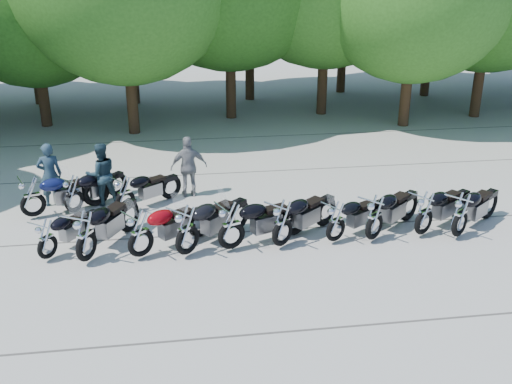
{
  "coord_description": "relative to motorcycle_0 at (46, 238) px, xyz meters",
  "views": [
    {
      "loc": [
        -1.97,
        -12.47,
        6.77
      ],
      "look_at": [
        0.0,
        1.5,
        1.1
      ],
      "focal_mm": 42.0,
      "sensor_mm": 36.0,
      "label": 1
    }
  ],
  "objects": [
    {
      "name": "motorcycle_5",
      "position": [
        5.57,
        -0.14,
        0.12
      ],
      "size": [
        2.37,
        2.16,
        1.39
      ],
      "primitive_type": null,
      "rotation": [
        0.0,
        0.0,
        2.27
      ],
      "color": "black",
      "rests_on": "ground"
    },
    {
      "name": "motorcycle_6",
      "position": [
        6.93,
        -0.06,
        0.04
      ],
      "size": [
        2.21,
        1.68,
        1.23
      ],
      "primitive_type": null,
      "rotation": [
        0.0,
        0.0,
        2.11
      ],
      "color": "black",
      "rests_on": "ground"
    },
    {
      "name": "rider_1",
      "position": [
        0.97,
        3.32,
        0.33
      ],
      "size": [
        1.06,
        0.93,
        1.82
      ],
      "primitive_type": "imported",
      "rotation": [
        0.0,
        0.0,
        3.46
      ],
      "color": "#1C323B",
      "rests_on": "ground"
    },
    {
      "name": "motorcycle_11",
      "position": [
        0.24,
        2.71,
        0.04
      ],
      "size": [
        1.99,
        2.08,
        1.25
      ],
      "primitive_type": null,
      "rotation": [
        0.0,
        0.0,
        2.4
      ],
      "color": "black",
      "rests_on": "ground"
    },
    {
      "name": "motorcycle_9",
      "position": [
        10.09,
        -0.25,
        0.11
      ],
      "size": [
        2.36,
        2.08,
        1.37
      ],
      "primitive_type": null,
      "rotation": [
        0.0,
        0.0,
        2.24
      ],
      "color": "black",
      "rests_on": "ground"
    },
    {
      "name": "motorcycle_7",
      "position": [
        7.9,
        -0.11,
        0.11
      ],
      "size": [
        2.34,
        2.14,
        1.38
      ],
      "primitive_type": null,
      "rotation": [
        0.0,
        0.0,
        2.27
      ],
      "color": "black",
      "rests_on": "ground"
    },
    {
      "name": "motorcycle_4",
      "position": [
        4.32,
        -0.14,
        0.13
      ],
      "size": [
        2.6,
        1.64,
        1.41
      ],
      "primitive_type": null,
      "rotation": [
        0.0,
        0.0,
        1.95
      ],
      "color": "black",
      "rests_on": "ground"
    },
    {
      "name": "motorcycle_12",
      "position": [
        1.64,
        2.51,
        0.03
      ],
      "size": [
        2.13,
        1.83,
        1.23
      ],
      "primitive_type": null,
      "rotation": [
        0.0,
        0.0,
        2.21
      ],
      "color": "black",
      "rests_on": "ground"
    },
    {
      "name": "motorcycle_3",
      "position": [
        3.26,
        -0.26,
        0.15
      ],
      "size": [
        2.4,
        2.33,
        1.45
      ],
      "primitive_type": null,
      "rotation": [
        0.0,
        0.0,
        2.33
      ],
      "color": "black",
      "rests_on": "ground"
    },
    {
      "name": "motorcycle_8",
      "position": [
        9.23,
        -0.01,
        0.1
      ],
      "size": [
        2.4,
        1.92,
        1.35
      ],
      "primitive_type": null,
      "rotation": [
        0.0,
        0.0,
        2.15
      ],
      "color": "black",
      "rests_on": "ground"
    },
    {
      "name": "motorcycle_2",
      "position": [
        2.17,
        -0.23,
        0.1
      ],
      "size": [
        2.4,
        1.99,
        1.37
      ],
      "primitive_type": null,
      "rotation": [
        0.0,
        0.0,
        2.18
      ],
      "color": "maroon",
      "rests_on": "ground"
    },
    {
      "name": "ground",
      "position": [
        5.06,
        -0.62,
        -0.58
      ],
      "size": [
        90.0,
        90.0,
        0.0
      ],
      "primitive_type": "plane",
      "color": "gray",
      "rests_on": "ground"
    },
    {
      "name": "motorcycle_0",
      "position": [
        0.0,
        0.0,
        0.0
      ],
      "size": [
        1.71,
        2.02,
        1.16
      ],
      "primitive_type": null,
      "rotation": [
        0.0,
        0.0,
        2.51
      ],
      "color": "black",
      "rests_on": "ground"
    },
    {
      "name": "rider_0",
      "position": [
        -0.47,
        3.43,
        0.35
      ],
      "size": [
        0.74,
        0.55,
        1.85
      ],
      "primitive_type": "imported",
      "rotation": [
        0.0,
        0.0,
        3.31
      ],
      "color": "#203543",
      "rests_on": "ground"
    },
    {
      "name": "rider_2",
      "position": [
        3.45,
        3.58,
        0.34
      ],
      "size": [
        1.12,
        0.56,
        1.84
      ],
      "primitive_type": "imported",
      "rotation": [
        0.0,
        0.0,
        3.25
      ],
      "color": "gray",
      "rests_on": "ground"
    },
    {
      "name": "motorcycle_10",
      "position": [
        -0.81,
        2.51,
        0.1
      ],
      "size": [
        2.48,
        1.61,
        1.35
      ],
      "primitive_type": null,
      "rotation": [
        0.0,
        0.0,
        1.98
      ],
      "color": "#0D133C",
      "rests_on": "ground"
    },
    {
      "name": "motorcycle_1",
      "position": [
        0.93,
        -0.26,
        0.14
      ],
      "size": [
        1.89,
        2.62,
        1.44
      ],
      "primitive_type": null,
      "rotation": [
        0.0,
        0.0,
        2.65
      ],
      "color": "black",
      "rests_on": "ground"
    }
  ]
}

